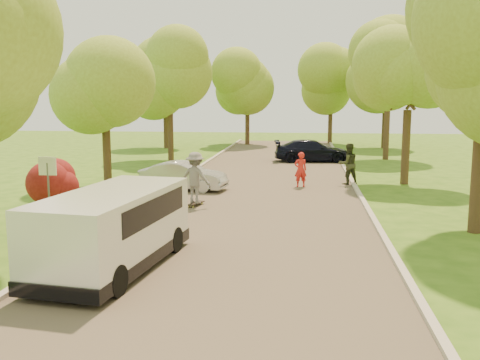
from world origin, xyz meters
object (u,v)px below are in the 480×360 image
at_px(person_striped, 301,170).
at_px(skateboarder, 195,178).
at_px(street_sign, 48,177).
at_px(dark_sedan, 312,151).
at_px(longboard, 196,203).
at_px(person_olive, 348,164).
at_px(silver_sedan, 184,176).
at_px(minivan, 114,228).

bearing_deg(person_striped, skateboarder, 33.48).
height_order(street_sign, dark_sedan, street_sign).
distance_m(longboard, person_olive, 8.24).
bearing_deg(street_sign, skateboarder, 45.68).
bearing_deg(street_sign, silver_sedan, 70.65).
relative_size(dark_sedan, person_olive, 2.48).
xyz_separation_m(dark_sedan, person_olive, (1.50, -8.71, 0.26)).
xyz_separation_m(longboard, person_striped, (3.76, 4.71, 0.68)).
distance_m(dark_sedan, person_striped, 9.72).
bearing_deg(person_striped, silver_sedan, -2.37).
xyz_separation_m(minivan, person_striped, (4.15, 12.01, -0.18)).
height_order(dark_sedan, person_striped, person_striped).
bearing_deg(person_striped, street_sign, 30.80).
relative_size(dark_sedan, person_striped, 2.98).
xyz_separation_m(silver_sedan, longboard, (1.20, -3.33, -0.51)).
distance_m(dark_sedan, skateboarder, 15.07).
bearing_deg(person_striped, minivan, 52.98).
distance_m(street_sign, silver_sedan, 7.61).
height_order(longboard, person_olive, person_olive).
bearing_deg(person_olive, minivan, 44.87).
bearing_deg(dark_sedan, skateboarder, 157.75).
height_order(street_sign, skateboarder, street_sign).
xyz_separation_m(street_sign, person_striped, (7.46, 8.50, -0.78)).
bearing_deg(longboard, dark_sedan, -89.59).
bearing_deg(dark_sedan, longboard, 157.75).
relative_size(street_sign, person_olive, 1.16).
height_order(silver_sedan, person_olive, person_olive).
distance_m(skateboarder, person_striped, 6.03).
distance_m(silver_sedan, dark_sedan, 12.41).
relative_size(street_sign, minivan, 0.43).
distance_m(street_sign, skateboarder, 5.32).
distance_m(street_sign, minivan, 4.86).
bearing_deg(minivan, skateboarder, 94.09).
relative_size(person_striped, person_olive, 0.83).
bearing_deg(street_sign, person_olive, 44.66).
xyz_separation_m(minivan, skateboarder, (0.40, 7.30, 0.09)).
bearing_deg(dark_sedan, minivan, 162.26).
relative_size(minivan, person_olive, 2.71).
xyz_separation_m(street_sign, skateboarder, (3.70, 3.79, -0.51)).
relative_size(minivan, dark_sedan, 1.09).
distance_m(minivan, skateboarder, 7.31).
relative_size(longboard, person_striped, 0.63).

